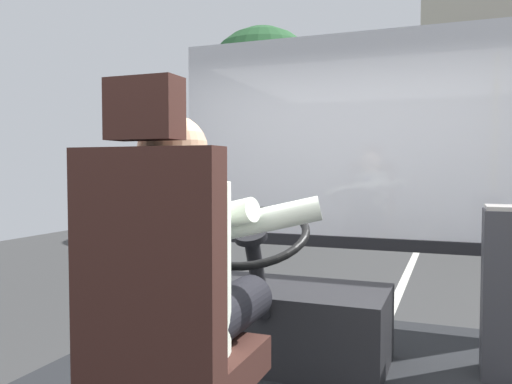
# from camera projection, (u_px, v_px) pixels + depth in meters

# --- Properties ---
(ground) EXTENTS (18.00, 44.00, 0.06)m
(ground) POSITION_uv_depth(u_px,v_px,m) (417.00, 253.00, 10.33)
(ground) COLOR #353535
(driver_seat) EXTENTS (0.48, 0.48, 1.29)m
(driver_seat) POSITION_uv_depth(u_px,v_px,m) (164.00, 323.00, 1.62)
(driver_seat) COLOR black
(driver_seat) RESTS_ON bus_floor
(bus_driver) EXTENTS (0.83, 0.63, 0.77)m
(bus_driver) POSITION_uv_depth(u_px,v_px,m) (184.00, 265.00, 1.73)
(bus_driver) COLOR black
(bus_driver) RESTS_ON driver_seat
(steering_console) EXTENTS (1.10, 0.98, 0.84)m
(steering_console) POSITION_uv_depth(u_px,v_px,m) (281.00, 320.00, 2.72)
(steering_console) COLOR black
(steering_console) RESTS_ON bus_floor
(fare_box) EXTENTS (0.21, 0.25, 0.84)m
(fare_box) POSITION_uv_depth(u_px,v_px,m) (505.00, 292.00, 2.53)
(fare_box) COLOR #333338
(fare_box) RESTS_ON bus_floor
(windshield_panel) EXTENTS (2.50, 0.08, 1.48)m
(windshield_panel) POSITION_uv_depth(u_px,v_px,m) (350.00, 165.00, 3.55)
(windshield_panel) COLOR silver
(street_tree) EXTENTS (2.99, 2.99, 5.23)m
(street_tree) POSITION_uv_depth(u_px,v_px,m) (263.00, 88.00, 13.09)
(street_tree) COLOR #4C3828
(street_tree) RESTS_ON ground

